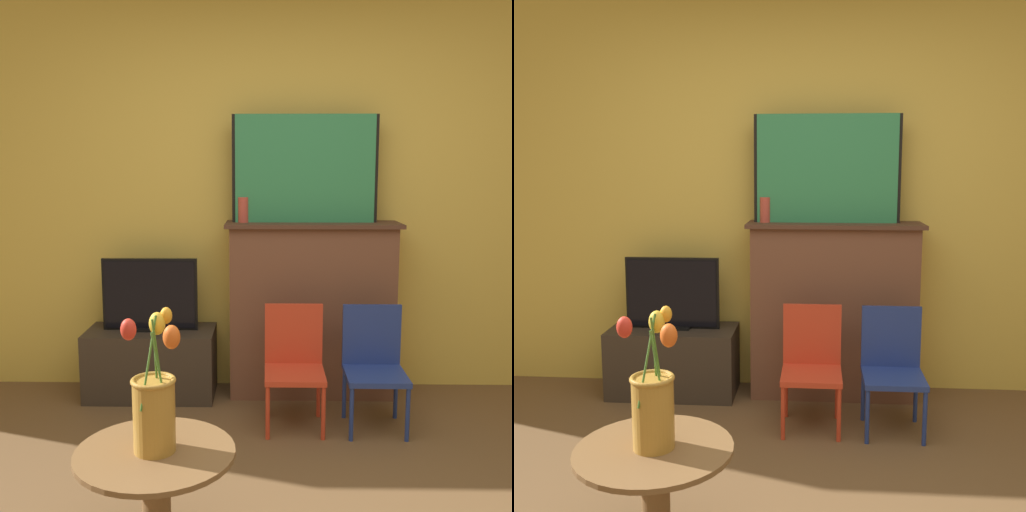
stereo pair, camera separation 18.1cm
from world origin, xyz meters
The scene contains 10 objects.
wall_back centered at (0.00, 2.13, 1.35)m, with size 8.00×0.06×2.70m.
fireplace_mantel centered at (0.18, 1.95, 0.58)m, with size 1.10×0.35×1.12m.
painting centered at (0.12, 1.95, 1.46)m, with size 0.91×0.03×0.67m.
mantel_candle centered at (-0.26, 1.95, 1.20)m, with size 0.07×0.07×0.16m.
tv_stand centered at (-0.85, 1.88, 0.22)m, with size 0.81×0.40×0.44m.
tv_monitor centered at (-0.85, 1.89, 0.66)m, with size 0.60×0.12×0.46m.
chair_red centered at (0.05, 1.47, 0.38)m, with size 0.34×0.34×0.68m.
chair_blue centered at (0.50, 1.46, 0.38)m, with size 0.34×0.34×0.68m.
side_table centered at (-0.51, 0.18, 0.31)m, with size 0.58×0.58×0.47m.
vase_tulips centered at (-0.51, 0.18, 0.65)m, with size 0.18×0.23×0.52m.
Camera 1 is at (-0.11, -1.82, 1.47)m, focal length 42.00 mm.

